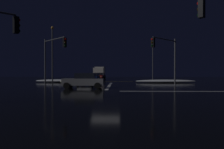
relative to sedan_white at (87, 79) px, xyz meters
name	(u,v)px	position (x,y,z in m)	size (l,w,h in m)	color
ground	(106,92)	(3.15, -9.85, -0.85)	(120.00, 120.00, 0.10)	black
stop_line_north	(109,86)	(3.15, -2.01, -0.80)	(0.35, 13.40, 0.01)	white
centre_line_ns	(112,82)	(3.15, 9.59, -0.80)	(22.00, 0.15, 0.01)	yellow
crosswalk_bar_east	(197,91)	(11.09, -9.85, -0.80)	(13.40, 0.40, 0.01)	white
snow_bank_left_curb	(59,81)	(-5.49, 6.22, -0.54)	(7.87, 1.50, 0.51)	white
snow_bank_right_curb	(166,81)	(11.79, 5.36, -0.54)	(9.48, 1.50, 0.51)	white
sedan_white	(87,79)	(0.00, 0.00, 0.00)	(2.02, 4.33, 1.57)	silver
sedan_blue	(92,78)	(0.06, 5.80, 0.00)	(2.02, 4.33, 1.57)	navy
sedan_green	(94,77)	(-0.29, 11.83, 0.00)	(2.02, 4.33, 1.57)	#14512D
sedan_red	(99,76)	(0.02, 17.82, 0.00)	(2.02, 4.33, 1.57)	maroon
box_truck	(100,72)	(-0.49, 25.54, 0.91)	(2.68, 8.28, 3.08)	beige
sedan_gray_crossing	(84,81)	(0.69, -6.50, 0.00)	(4.33, 2.02, 1.57)	slate
traffic_signal_nw	(53,52)	(-3.59, -3.11, 3.32)	(3.72, 3.72, 5.91)	#4C4C51
traffic_signal_ne	(166,52)	(9.93, -3.07, 3.29)	(3.61, 3.61, 5.86)	#4C4C51
streetlamp_left_near	(52,50)	(-5.79, 3.59, 4.23)	(0.44, 0.44, 8.69)	#424247
streetlamp_right_far	(153,57)	(12.09, 19.59, 4.36)	(0.44, 0.44, 8.94)	#424247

